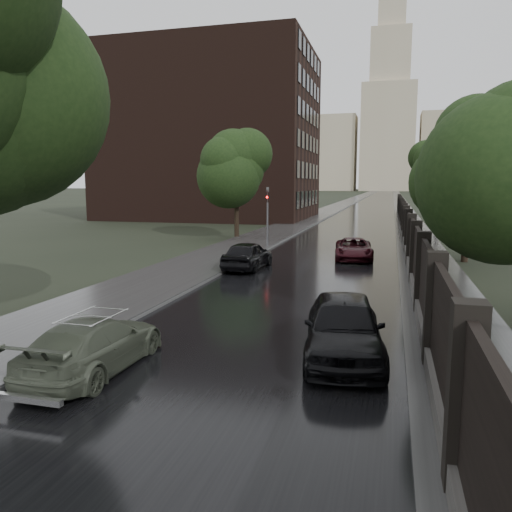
% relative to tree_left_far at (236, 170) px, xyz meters
% --- Properties ---
extents(ground, '(800.00, 800.00, 0.00)m').
position_rel_tree_left_far_xyz_m(ground, '(8.00, -30.00, -5.24)').
color(ground, black).
rests_on(ground, ground).
extents(road, '(8.00, 420.00, 0.02)m').
position_rel_tree_left_far_xyz_m(road, '(8.00, 160.00, -5.23)').
color(road, black).
rests_on(road, ground).
extents(sidewalk_left, '(4.00, 420.00, 0.16)m').
position_rel_tree_left_far_xyz_m(sidewalk_left, '(2.00, 160.00, -5.16)').
color(sidewalk_left, '#2D2D2D').
rests_on(sidewalk_left, ground).
extents(verge_right, '(3.00, 420.00, 0.08)m').
position_rel_tree_left_far_xyz_m(verge_right, '(13.50, 160.00, -5.20)').
color(verge_right, '#2D2D2D').
rests_on(verge_right, ground).
extents(fence_right, '(0.45, 75.72, 2.70)m').
position_rel_tree_left_far_xyz_m(fence_right, '(12.60, 2.01, -4.23)').
color(fence_right, '#383533').
rests_on(fence_right, ground).
extents(tree_left_far, '(4.25, 4.25, 7.39)m').
position_rel_tree_left_far_xyz_m(tree_left_far, '(0.00, 0.00, 0.00)').
color(tree_left_far, black).
rests_on(tree_left_far, ground).
extents(tree_right_b, '(4.08, 4.08, 7.01)m').
position_rel_tree_left_far_xyz_m(tree_right_b, '(15.50, -8.00, -0.29)').
color(tree_right_b, black).
rests_on(tree_right_b, ground).
extents(tree_right_c, '(4.08, 4.08, 7.01)m').
position_rel_tree_left_far_xyz_m(tree_right_c, '(15.50, 10.00, -0.29)').
color(tree_right_c, black).
rests_on(tree_right_c, ground).
extents(traffic_light, '(0.16, 0.32, 4.00)m').
position_rel_tree_left_far_xyz_m(traffic_light, '(3.70, -5.01, -2.84)').
color(traffic_light, '#59595E').
rests_on(traffic_light, ground).
extents(brick_building, '(24.00, 18.00, 20.00)m').
position_rel_tree_left_far_xyz_m(brick_building, '(-10.00, 22.00, 4.76)').
color(brick_building, black).
rests_on(brick_building, ground).
extents(stalinist_tower, '(92.00, 30.00, 159.00)m').
position_rel_tree_left_far_xyz_m(stalinist_tower, '(8.00, 270.00, 33.14)').
color(stalinist_tower, tan).
rests_on(stalinist_tower, ground).
extents(volga_sedan, '(1.82, 4.31, 1.24)m').
position_rel_tree_left_far_xyz_m(volga_sedan, '(5.16, -27.37, -4.62)').
color(volga_sedan, '#4A5141').
rests_on(volga_sedan, ground).
extents(hatchback_left, '(1.85, 4.24, 1.42)m').
position_rel_tree_left_far_xyz_m(hatchback_left, '(4.76, -13.38, -4.53)').
color(hatchback_left, black).
rests_on(hatchback_left, ground).
extents(car_right_near, '(2.37, 4.77, 1.56)m').
position_rel_tree_left_far_xyz_m(car_right_near, '(10.53, -25.01, -4.46)').
color(car_right_near, black).
rests_on(car_right_near, ground).
extents(car_right_far, '(2.43, 4.55, 1.22)m').
position_rel_tree_left_far_xyz_m(car_right_far, '(9.60, -8.78, -4.63)').
color(car_right_far, black).
rests_on(car_right_far, ground).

